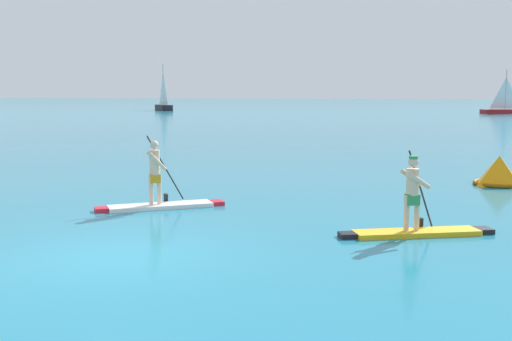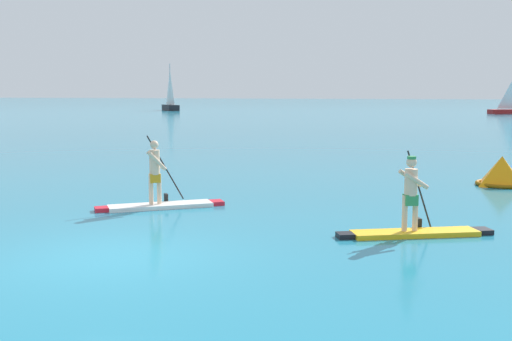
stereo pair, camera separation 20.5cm
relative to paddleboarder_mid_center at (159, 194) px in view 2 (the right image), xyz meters
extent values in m
plane|color=teal|center=(1.11, -4.51, -0.36)|extent=(440.00, 440.00, 0.00)
cube|color=white|center=(0.02, 0.00, -0.30)|extent=(2.52, 2.01, 0.10)
cube|color=red|center=(1.23, 0.83, -0.30)|extent=(0.53, 0.56, 0.10)
cube|color=red|center=(-1.18, -0.82, -0.30)|extent=(0.49, 0.51, 0.10)
cylinder|color=beige|center=(0.00, -0.01, 0.12)|extent=(0.11, 0.11, 0.76)
cylinder|color=beige|center=(-0.17, -0.13, 0.12)|extent=(0.11, 0.11, 0.76)
cube|color=orange|center=(-0.08, -0.07, 0.41)|extent=(0.34, 0.33, 0.22)
cylinder|color=beige|center=(-0.08, -0.07, 0.81)|extent=(0.26, 0.26, 0.62)
sphere|color=beige|center=(-0.08, -0.07, 1.25)|extent=(0.21, 0.21, 0.21)
cylinder|color=beige|center=(-0.13, 0.08, 0.85)|extent=(0.40, 0.32, 0.51)
cylinder|color=beige|center=(0.04, -0.17, 0.85)|extent=(0.40, 0.32, 0.51)
cylinder|color=black|center=(-0.04, 0.48, 0.61)|extent=(0.78, 0.57, 1.71)
cube|color=black|center=(-0.04, 0.48, -0.23)|extent=(0.18, 0.21, 0.32)
cube|color=yellow|center=(6.32, -1.42, -0.30)|extent=(2.62, 1.58, 0.10)
cube|color=black|center=(7.66, -0.83, -0.30)|extent=(0.46, 0.50, 0.10)
cube|color=black|center=(4.97, -2.01, -0.30)|extent=(0.44, 0.45, 0.10)
cylinder|color=beige|center=(6.31, -1.42, 0.12)|extent=(0.11, 0.11, 0.74)
cylinder|color=beige|center=(6.11, -1.51, 0.12)|extent=(0.11, 0.11, 0.74)
cube|color=#338C4C|center=(6.21, -1.47, 0.39)|extent=(0.33, 0.31, 0.22)
cylinder|color=beige|center=(6.21, -1.47, 0.75)|extent=(0.26, 0.26, 0.54)
sphere|color=beige|center=(6.21, -1.47, 1.16)|extent=(0.21, 0.21, 0.21)
cylinder|color=#338C4C|center=(6.21, -1.47, 1.25)|extent=(0.18, 0.18, 0.06)
cylinder|color=beige|center=(6.19, -1.31, 0.81)|extent=(0.51, 0.32, 0.41)
cylinder|color=beige|center=(6.32, -1.59, 0.81)|extent=(0.51, 0.32, 0.41)
cylinder|color=black|center=(6.37, -0.97, 0.53)|extent=(0.55, 0.27, 1.66)
cube|color=black|center=(6.37, -0.97, -0.23)|extent=(0.15, 0.22, 0.32)
pyramid|color=orange|center=(8.73, 6.36, 0.11)|extent=(1.83, 1.83, 0.92)
torus|color=#915407|center=(8.73, 6.36, -0.30)|extent=(1.55, 1.55, 0.12)
cube|color=black|center=(-31.38, 73.20, 0.07)|extent=(4.43, 5.31, 0.84)
cylinder|color=#B2B2B7|center=(-31.38, 73.20, 3.55)|extent=(0.12, 0.12, 6.12)
pyramid|color=white|center=(-31.38, 73.20, 3.14)|extent=(1.76, 1.79, 5.11)
cube|color=#A51E1E|center=(16.58, 72.60, -0.08)|extent=(6.24, 3.73, 0.55)
camera|label=1|loc=(6.37, -14.43, 2.59)|focal=43.94mm
camera|label=2|loc=(6.57, -14.38, 2.59)|focal=43.94mm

